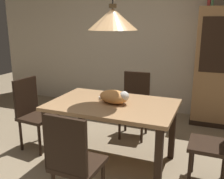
{
  "coord_description": "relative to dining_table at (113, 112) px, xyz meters",
  "views": [
    {
      "loc": [
        1.18,
        -2.04,
        1.65
      ],
      "look_at": [
        0.06,
        0.74,
        0.85
      ],
      "focal_mm": 41.75,
      "sensor_mm": 36.0,
      "label": 1
    }
  ],
  "objects": [
    {
      "name": "back_wall",
      "position": [
        -0.15,
        2.11,
        0.8
      ],
      "size": [
        6.4,
        0.1,
        2.9
      ],
      "primitive_type": "cube",
      "color": "beige",
      "rests_on": "ground"
    },
    {
      "name": "dining_table",
      "position": [
        0.0,
        0.0,
        0.0
      ],
      "size": [
        1.4,
        0.9,
        0.75
      ],
      "color": "tan",
      "rests_on": "ground"
    },
    {
      "name": "chair_left_side",
      "position": [
        -1.13,
        0.01,
        -0.14
      ],
      "size": [
        0.44,
        0.44,
        0.93
      ],
      "color": "black",
      "rests_on": "ground"
    },
    {
      "name": "chair_right_side",
      "position": [
        1.13,
        -0.0,
        -0.14
      ],
      "size": [
        0.4,
        0.4,
        0.93
      ],
      "color": "black",
      "rests_on": "ground"
    },
    {
      "name": "chair_near_front",
      "position": [
        -0.0,
        -0.88,
        -0.14
      ],
      "size": [
        0.41,
        0.41,
        0.93
      ],
      "color": "black",
      "rests_on": "ground"
    },
    {
      "name": "chair_far_back",
      "position": [
        -0.01,
        0.88,
        -0.14
      ],
      "size": [
        0.43,
        0.43,
        0.93
      ],
      "color": "black",
      "rests_on": "ground"
    },
    {
      "name": "cat_sleeping",
      "position": [
        0.02,
        0.0,
        0.18
      ],
      "size": [
        0.39,
        0.26,
        0.16
      ],
      "color": "#E59951",
      "rests_on": "dining_table"
    },
    {
      "name": "pendant_lamp",
      "position": [
        0.0,
        0.0,
        1.01
      ],
      "size": [
        0.52,
        0.52,
        1.3
      ],
      "color": "#E0A86B"
    }
  ]
}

